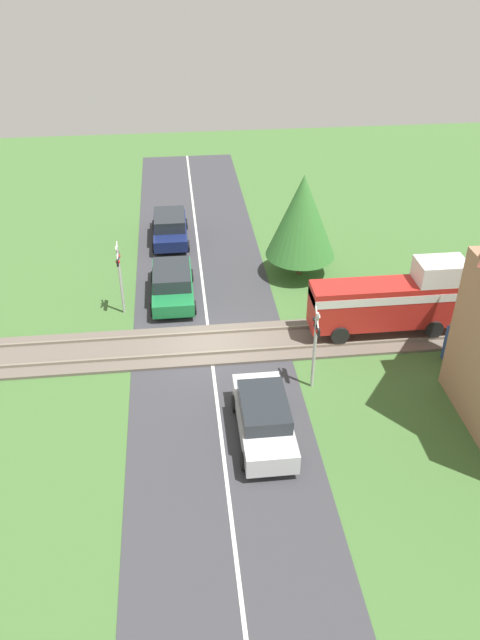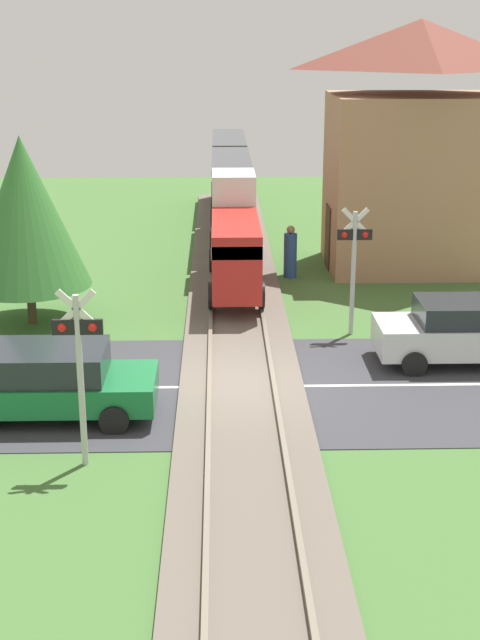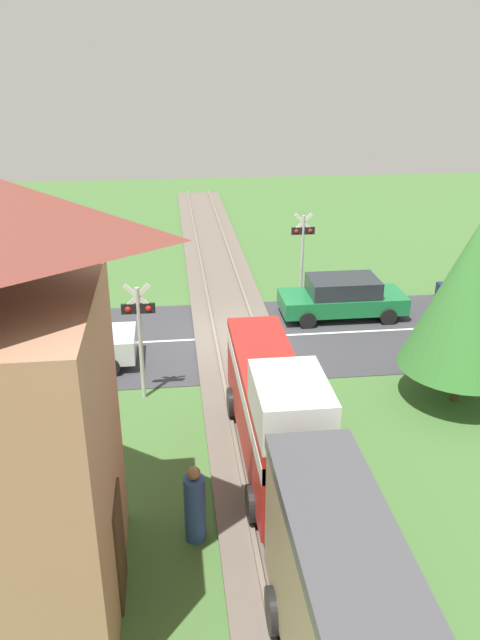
% 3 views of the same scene
% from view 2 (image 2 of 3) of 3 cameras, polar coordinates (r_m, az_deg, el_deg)
% --- Properties ---
extents(ground_plane, '(60.00, 60.00, 0.00)m').
position_cam_2_polar(ground_plane, '(20.19, 0.09, -4.34)').
color(ground_plane, '#426B33').
extents(road_surface, '(48.00, 6.40, 0.02)m').
position_cam_2_polar(road_surface, '(20.19, 0.09, -4.31)').
color(road_surface, '#38383D').
rests_on(road_surface, ground_plane).
extents(track_bed, '(2.80, 48.00, 0.24)m').
position_cam_2_polar(track_bed, '(20.16, 0.09, -4.16)').
color(track_bed, '#665B51').
rests_on(track_bed, ground_plane).
extents(train, '(1.58, 19.43, 3.18)m').
position_cam_2_polar(train, '(33.18, -0.56, 8.01)').
color(train, red).
rests_on(train, track_bed).
extents(car_near_crossing, '(4.51, 2.01, 1.50)m').
position_cam_2_polar(car_near_crossing, '(18.89, -12.26, -3.83)').
color(car_near_crossing, '#197038').
rests_on(car_near_crossing, ground_plane).
extents(car_far_side, '(4.31, 1.87, 1.57)m').
position_cam_2_polar(car_far_side, '(22.06, 14.28, -0.67)').
color(car_far_side, silver).
rests_on(car_far_side, ground_plane).
extents(crossing_signal_west_approach, '(0.90, 0.18, 3.40)m').
position_cam_2_polar(crossing_signal_west_approach, '(16.20, -10.26, -2.23)').
color(crossing_signal_west_approach, '#B7B7B7').
rests_on(crossing_signal_west_approach, ground_plane).
extents(crossing_signal_east_approach, '(0.90, 0.18, 3.40)m').
position_cam_2_polar(crossing_signal_east_approach, '(23.24, 7.30, 4.16)').
color(crossing_signal_east_approach, '#B7B7B7').
rests_on(crossing_signal_east_approach, ground_plane).
extents(station_building, '(5.90, 4.47, 8.02)m').
position_cam_2_polar(station_building, '(30.20, 11.08, 10.57)').
color(station_building, '#AD7A5B').
rests_on(station_building, ground_plane).
extents(pedestrian_by_station, '(0.42, 0.42, 1.70)m').
position_cam_2_polar(pedestrian_by_station, '(28.98, 3.24, 4.26)').
color(pedestrian_by_station, '#2D4C8E').
rests_on(pedestrian_by_station, ground_plane).
extents(tree_roadside_hedge, '(3.36, 3.36, 5.11)m').
position_cam_2_polar(tree_roadside_hedge, '(24.45, -13.62, 6.72)').
color(tree_roadside_hedge, brown).
rests_on(tree_roadside_hedge, ground_plane).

